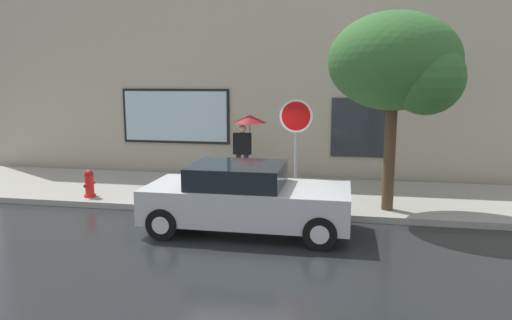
{
  "coord_description": "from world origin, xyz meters",
  "views": [
    {
      "loc": [
        2.25,
        -9.37,
        3.12
      ],
      "look_at": [
        0.14,
        1.8,
        1.2
      ],
      "focal_mm": 33.18,
      "sensor_mm": 36.0,
      "label": 1
    }
  ],
  "objects": [
    {
      "name": "fire_hydrant",
      "position": [
        -4.17,
        1.51,
        0.49
      ],
      "size": [
        0.3,
        0.44,
        0.71
      ],
      "color": "red",
      "rests_on": "sidewalk"
    },
    {
      "name": "ground_plane",
      "position": [
        0.0,
        0.0,
        0.0
      ],
      "size": [
        60.0,
        60.0,
        0.0
      ],
      "primitive_type": "plane",
      "color": "black"
    },
    {
      "name": "pedestrian_with_umbrella",
      "position": [
        -0.5,
        3.82,
        1.72
      ],
      "size": [
        0.96,
        0.96,
        2.0
      ],
      "color": "black",
      "rests_on": "sidewalk"
    },
    {
      "name": "building_facade",
      "position": [
        -0.02,
        5.5,
        3.48
      ],
      "size": [
        20.0,
        0.67,
        7.0
      ],
      "color": "#B2A893",
      "rests_on": "ground"
    },
    {
      "name": "sidewalk",
      "position": [
        0.0,
        3.0,
        0.07
      ],
      "size": [
        20.0,
        4.0,
        0.15
      ],
      "primitive_type": "cube",
      "color": "gray",
      "rests_on": "ground"
    },
    {
      "name": "stop_sign",
      "position": [
        1.14,
        1.44,
        1.95
      ],
      "size": [
        0.76,
        0.1,
        2.54
      ],
      "color": "gray",
      "rests_on": "sidewalk"
    },
    {
      "name": "parked_car",
      "position": [
        0.27,
        -0.03,
        0.7
      ],
      "size": [
        4.19,
        1.93,
        1.41
      ],
      "color": "#B7BABF",
      "rests_on": "ground"
    },
    {
      "name": "street_tree",
      "position": [
        3.4,
        1.62,
        3.44
      ],
      "size": [
        2.91,
        2.47,
        4.48
      ],
      "color": "#4C3823",
      "rests_on": "sidewalk"
    }
  ]
}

